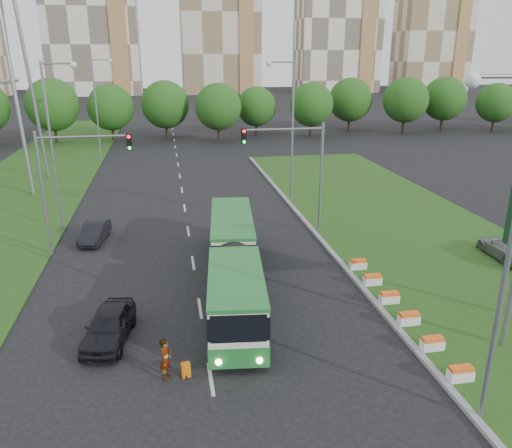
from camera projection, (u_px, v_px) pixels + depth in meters
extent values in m
plane|color=black|center=(257.00, 303.00, 26.14)|extent=(360.00, 360.00, 0.00)
cube|color=#234C15|center=(415.00, 235.00, 35.76)|extent=(14.00, 60.00, 0.15)
cube|color=gray|center=(322.00, 241.00, 34.58)|extent=(0.30, 60.00, 0.18)
cube|color=#234C15|center=(19.00, 194.00, 46.39)|extent=(12.00, 110.00, 0.10)
cylinder|color=gray|center=(512.00, 291.00, 21.33)|extent=(0.24, 0.24, 5.60)
cylinder|color=gray|center=(321.00, 179.00, 35.25)|extent=(0.20, 0.20, 8.00)
cylinder|color=gray|center=(284.00, 129.00, 33.62)|extent=(5.50, 0.14, 0.14)
cube|color=black|center=(244.00, 136.00, 33.29)|extent=(0.32, 0.32, 1.00)
cylinder|color=gray|center=(43.00, 196.00, 31.22)|extent=(0.20, 0.20, 8.00)
cylinder|color=gray|center=(83.00, 137.00, 30.52)|extent=(5.50, 0.14, 0.14)
cube|color=black|center=(129.00, 142.00, 31.11)|extent=(0.32, 0.32, 1.00)
cube|color=silver|center=(90.00, 8.00, 153.29)|extent=(28.00, 15.00, 52.00)
cube|color=beige|center=(219.00, 13.00, 160.33)|extent=(25.00, 15.00, 50.00)
cube|color=silver|center=(338.00, 20.00, 167.54)|extent=(27.00, 15.00, 47.00)
cube|color=beige|center=(433.00, 31.00, 174.55)|extent=(24.00, 14.00, 40.00)
cube|color=silver|center=(246.00, 300.00, 22.88)|extent=(2.42, 6.68, 2.62)
cube|color=silver|center=(224.00, 236.00, 30.86)|extent=(2.42, 8.14, 2.62)
cylinder|color=black|center=(234.00, 267.00, 26.55)|extent=(2.42, 1.21, 2.42)
cube|color=#1F6E2D|center=(246.00, 317.00, 23.16)|extent=(2.50, 6.73, 0.92)
cube|color=#1F6E2D|center=(224.00, 250.00, 31.15)|extent=(2.50, 8.19, 0.92)
cube|color=black|center=(246.00, 291.00, 22.74)|extent=(2.50, 6.73, 1.02)
cube|color=black|center=(224.00, 230.00, 30.72)|extent=(2.50, 8.19, 1.02)
imported|color=black|center=(109.00, 325.00, 22.55)|extent=(2.49, 4.67, 1.51)
imported|color=black|center=(95.00, 232.00, 34.68)|extent=(1.96, 4.14, 1.31)
imported|color=gray|center=(508.00, 249.00, 31.29)|extent=(2.12, 4.76, 1.36)
imported|color=gray|center=(166.00, 359.00, 19.84)|extent=(0.66, 0.77, 1.79)
cube|color=orange|center=(186.00, 370.00, 20.14)|extent=(0.35, 0.30, 0.60)
cylinder|color=black|center=(186.00, 377.00, 20.07)|extent=(0.04, 0.14, 0.14)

